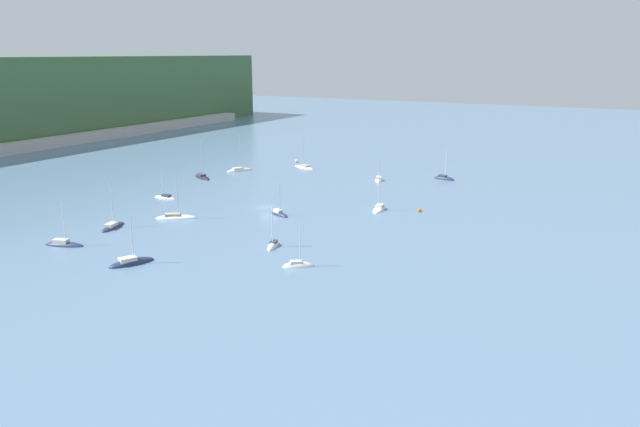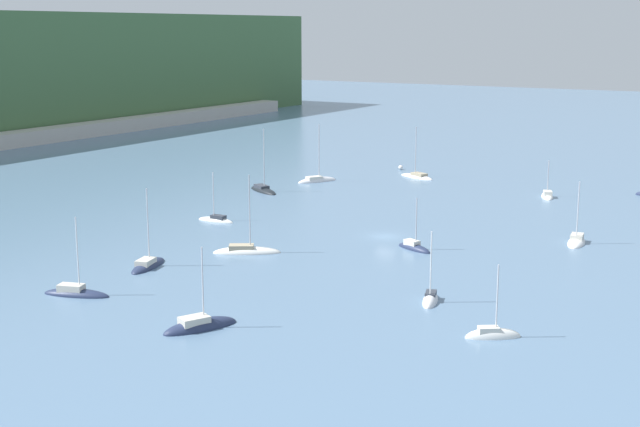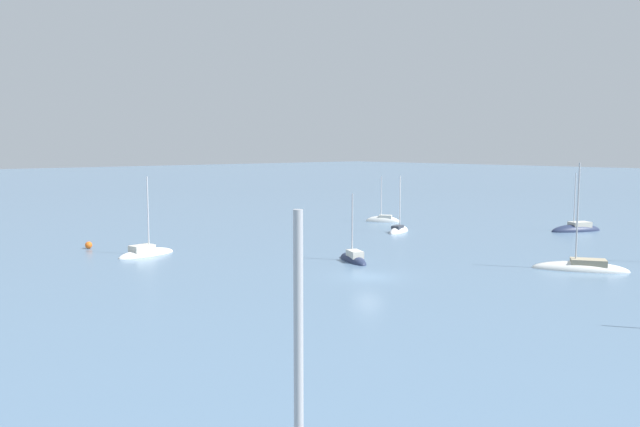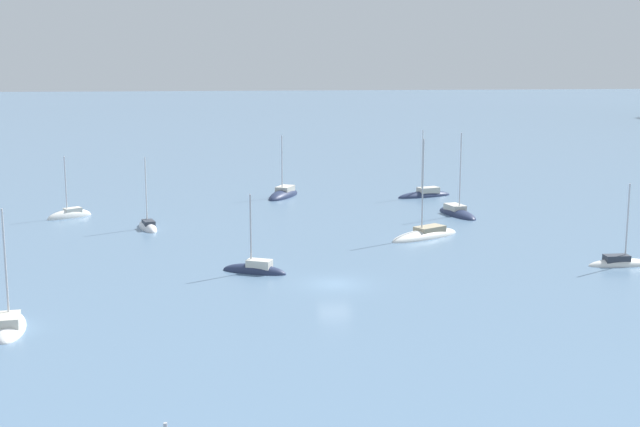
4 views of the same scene
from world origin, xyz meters
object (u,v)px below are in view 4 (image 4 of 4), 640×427
object	(u,v)px
sailboat_1	(283,196)
sailboat_9	(70,217)
sailboat_0	(425,236)
sailboat_4	(425,195)
sailboat_10	(9,328)
sailboat_6	(148,228)
sailboat_11	(255,271)
sailboat_13	(621,264)
sailboat_2	(457,214)

from	to	relation	value
sailboat_1	sailboat_9	distance (m)	26.55
sailboat_0	sailboat_4	world-z (taller)	sailboat_0
sailboat_4	sailboat_10	distance (m)	62.31
sailboat_6	sailboat_9	distance (m)	11.44
sailboat_4	sailboat_0	bearing A→B (deg)	60.03
sailboat_0	sailboat_9	distance (m)	39.02
sailboat_6	sailboat_11	distance (m)	21.63
sailboat_0	sailboat_9	xyz separation A→B (m)	(-13.65, -36.55, -0.01)
sailboat_13	sailboat_4	bearing A→B (deg)	103.00
sailboat_4	sailboat_10	world-z (taller)	sailboat_4
sailboat_1	sailboat_6	bearing A→B (deg)	-13.70
sailboat_0	sailboat_11	distance (m)	20.82
sailboat_0	sailboat_4	xyz separation A→B (m)	(-23.42, 4.88, 0.03)
sailboat_9	sailboat_10	size ratio (longest dim) A/B	0.87
sailboat_0	sailboat_6	size ratio (longest dim) A/B	1.28
sailboat_2	sailboat_4	size ratio (longest dim) A/B	1.10
sailboat_4	sailboat_9	size ratio (longest dim) A/B	1.18
sailboat_1	sailboat_2	bearing A→B (deg)	78.48
sailboat_2	sailboat_9	xyz separation A→B (m)	(-2.48, -42.52, -0.03)
sailboat_9	sailboat_0	bearing A→B (deg)	124.60
sailboat_11	sailboat_2	bearing A→B (deg)	-110.66
sailboat_6	sailboat_9	xyz separation A→B (m)	(-6.93, -9.10, -0.00)
sailboat_4	sailboat_9	distance (m)	42.57
sailboat_13	sailboat_1	bearing A→B (deg)	123.82
sailboat_2	sailboat_13	xyz separation A→B (m)	(23.84, 8.36, -0.00)
sailboat_0	sailboat_2	xyz separation A→B (m)	(-11.17, 5.97, 0.02)
sailboat_6	sailboat_1	bearing A→B (deg)	-56.99
sailboat_1	sailboat_10	size ratio (longest dim) A/B	0.98
sailboat_1	sailboat_4	world-z (taller)	sailboat_4
sailboat_0	sailboat_13	distance (m)	19.13
sailboat_2	sailboat_9	distance (m)	42.59
sailboat_1	sailboat_6	size ratio (longest dim) A/B	1.05
sailboat_1	sailboat_10	bearing A→B (deg)	2.99
sailboat_6	sailboat_13	world-z (taller)	sailboat_6
sailboat_6	sailboat_0	bearing A→B (deg)	-121.72
sailboat_6	sailboat_10	world-z (taller)	sailboat_10
sailboat_0	sailboat_1	distance (m)	28.05
sailboat_10	sailboat_9	bearing A→B (deg)	-4.26
sailboat_11	sailboat_0	bearing A→B (deg)	-120.49
sailboat_10	sailboat_1	bearing A→B (deg)	-31.11
sailboat_6	sailboat_4	bearing A→B (deg)	-80.64
sailboat_10	sailboat_13	xyz separation A→B (m)	(-13.04, 47.77, -0.01)
sailboat_0	sailboat_2	world-z (taller)	sailboat_0
sailboat_1	sailboat_9	world-z (taller)	sailboat_1
sailboat_9	sailboat_11	bearing A→B (deg)	92.37
sailboat_1	sailboat_10	distance (m)	54.90
sailboat_1	sailboat_9	size ratio (longest dim) A/B	1.12
sailboat_0	sailboat_10	xyz separation A→B (m)	(25.71, -33.44, 0.03)
sailboat_2	sailboat_0	bearing A→B (deg)	-43.14
sailboat_6	sailboat_10	distance (m)	32.98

